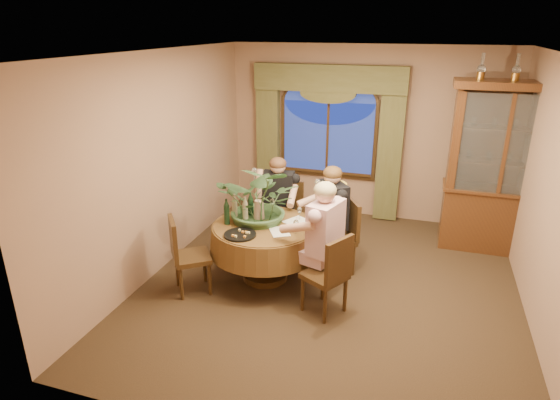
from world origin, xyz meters
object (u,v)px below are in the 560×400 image
(person_back, at_px, (278,204))
(wine_bottle_1, at_px, (251,205))
(oil_lamp_left, at_px, (482,66))
(wine_bottle_0, at_px, (245,210))
(stoneware_vase, at_px, (259,211))
(olive_bowl, at_px, (268,224))
(chair_front_left, at_px, (192,255))
(oil_lamp_right, at_px, (553,68))
(person_pink, at_px, (325,243))
(wine_bottle_2, at_px, (227,212))
(wine_bottle_3, at_px, (235,206))
(china_cabinet, at_px, (499,169))
(oil_lamp_center, at_px, (517,67))
(chair_back_right, at_px, (337,237))
(chair_back, at_px, (286,217))
(dining_table, at_px, (265,252))
(centerpiece_plant, at_px, (261,171))
(chair_right, at_px, (325,273))
(person_scarf, at_px, (332,218))

(person_back, relative_size, wine_bottle_1, 4.20)
(oil_lamp_left, bearing_deg, wine_bottle_0, -145.67)
(stoneware_vase, relative_size, olive_bowl, 1.68)
(chair_front_left, bearing_deg, stoneware_vase, 99.44)
(stoneware_vase, distance_m, wine_bottle_1, 0.17)
(oil_lamp_right, distance_m, person_pink, 3.66)
(wine_bottle_2, bearing_deg, oil_lamp_left, 34.33)
(wine_bottle_1, height_order, wine_bottle_3, same)
(person_back, bearing_deg, china_cabinet, -168.51)
(oil_lamp_center, relative_size, wine_bottle_0, 1.03)
(person_back, relative_size, olive_bowl, 8.58)
(chair_back_right, relative_size, chair_back, 1.00)
(oil_lamp_left, xyz_separation_m, chair_front_left, (-3.12, -2.37, -2.08))
(chair_back_right, height_order, wine_bottle_1, wine_bottle_1)
(oil_lamp_left, distance_m, wine_bottle_1, 3.51)
(chair_back, bearing_deg, dining_table, 90.00)
(wine_bottle_0, bearing_deg, chair_front_left, -130.36)
(china_cabinet, height_order, olive_bowl, china_cabinet)
(person_back, bearing_deg, chair_back_right, 150.98)
(centerpiece_plant, bearing_deg, china_cabinet, 30.41)
(oil_lamp_center, xyz_separation_m, oil_lamp_right, (0.42, 0.00, 0.00))
(centerpiece_plant, relative_size, wine_bottle_2, 3.52)
(wine_bottle_0, bearing_deg, person_pink, -13.78)
(chair_right, bearing_deg, oil_lamp_left, -3.85)
(chair_back, bearing_deg, wine_bottle_1, 71.04)
(chair_front_left, relative_size, wine_bottle_2, 2.91)
(wine_bottle_2, bearing_deg, wine_bottle_3, 81.98)
(wine_bottle_1, bearing_deg, wine_bottle_3, -145.83)
(person_back, xyz_separation_m, centerpiece_plant, (0.02, -0.73, 0.71))
(chair_back, xyz_separation_m, centerpiece_plant, (-0.07, -0.80, 0.92))
(chair_back_right, distance_m, wine_bottle_3, 1.39)
(chair_front_left, distance_m, person_back, 1.56)
(oil_lamp_right, distance_m, wine_bottle_3, 4.37)
(person_scarf, bearing_deg, chair_front_left, 90.15)
(person_scarf, bearing_deg, person_pink, 149.52)
(oil_lamp_right, relative_size, person_scarf, 0.24)
(china_cabinet, height_order, oil_lamp_center, oil_lamp_center)
(chair_back_right, distance_m, chair_back, 0.96)
(oil_lamp_left, height_order, person_scarf, oil_lamp_left)
(wine_bottle_0, bearing_deg, olive_bowl, -5.56)
(wine_bottle_3, bearing_deg, olive_bowl, -10.27)
(person_pink, bearing_deg, oil_lamp_left, -20.07)
(wine_bottle_0, distance_m, wine_bottle_1, 0.17)
(person_pink, height_order, stoneware_vase, person_pink)
(china_cabinet, distance_m, person_pink, 2.90)
(person_back, distance_m, wine_bottle_1, 0.72)
(centerpiece_plant, bearing_deg, chair_right, -32.94)
(dining_table, height_order, chair_back, chair_back)
(oil_lamp_left, bearing_deg, dining_table, -142.65)
(dining_table, bearing_deg, chair_front_left, -143.38)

